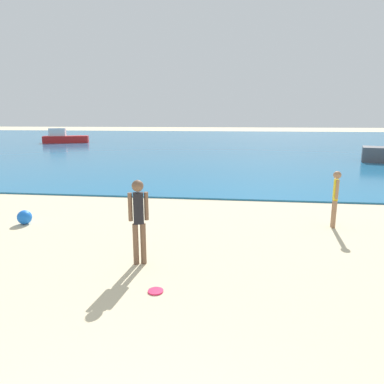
% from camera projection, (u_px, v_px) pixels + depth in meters
% --- Properties ---
extents(water, '(160.00, 60.00, 0.06)m').
position_uv_depth(water, '(228.00, 141.00, 41.27)').
color(water, '#1E6B9E').
rests_on(water, ground).
extents(person_standing, '(0.37, 0.23, 1.70)m').
position_uv_depth(person_standing, '(139.00, 217.00, 6.67)').
color(person_standing, brown).
rests_on(person_standing, ground).
extents(frisbee, '(0.26, 0.26, 0.03)m').
position_uv_depth(frisbee, '(156.00, 291.00, 5.76)').
color(frisbee, '#E51E4C').
rests_on(frisbee, ground).
extents(person_distant, '(0.20, 0.35, 1.51)m').
position_uv_depth(person_distant, '(335.00, 196.00, 8.97)').
color(person_distant, '#936B4C').
rests_on(person_distant, ground).
extents(boat_far, '(5.02, 2.98, 1.63)m').
position_uv_depth(boat_far, '(64.00, 138.00, 38.38)').
color(boat_far, red).
rests_on(boat_far, water).
extents(beach_ball, '(0.39, 0.39, 0.39)m').
position_uv_depth(beach_ball, '(25.00, 217.00, 9.39)').
color(beach_ball, blue).
rests_on(beach_ball, ground).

